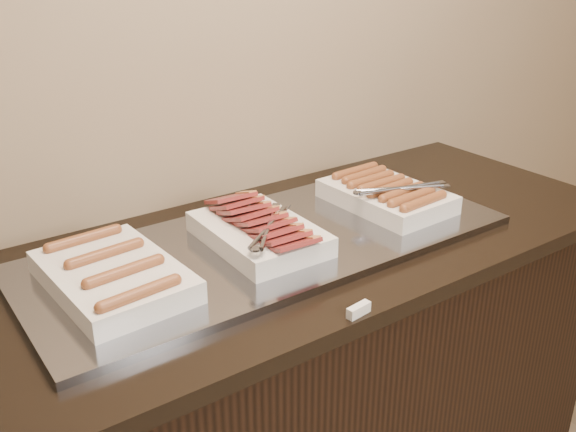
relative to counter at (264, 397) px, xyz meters
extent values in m
cube|color=#9E896B|center=(0.00, 0.37, 0.95)|extent=(6.00, 0.05, 2.80)
cube|color=black|center=(0.00, 0.00, -0.02)|extent=(2.00, 0.70, 0.86)
cube|color=black|center=(0.00, 0.00, 0.43)|extent=(2.06, 0.76, 0.04)
cube|color=gray|center=(0.03, 0.00, 0.46)|extent=(1.20, 0.50, 0.02)
cube|color=silver|center=(-0.37, 0.00, 0.49)|extent=(0.26, 0.37, 0.05)
cylinder|color=#94552E|center=(-0.37, -0.15, 0.52)|extent=(0.16, 0.04, 0.03)
cylinder|color=#94552E|center=(-0.36, -0.05, 0.52)|extent=(0.16, 0.04, 0.03)
cylinder|color=#94552E|center=(-0.37, 0.05, 0.52)|extent=(0.16, 0.04, 0.03)
cylinder|color=#94552E|center=(-0.38, 0.15, 0.52)|extent=(0.16, 0.04, 0.03)
cube|color=silver|center=(0.00, 0.00, 0.49)|extent=(0.23, 0.34, 0.05)
cube|color=maroon|center=(0.00, -0.13, 0.52)|extent=(0.12, 0.09, 0.04)
cube|color=maroon|center=(0.00, -0.10, 0.52)|extent=(0.11, 0.09, 0.04)
cube|color=maroon|center=(0.00, -0.07, 0.52)|extent=(0.11, 0.09, 0.04)
cube|color=maroon|center=(0.00, -0.03, 0.53)|extent=(0.11, 0.09, 0.04)
cube|color=maroon|center=(0.00, 0.00, 0.53)|extent=(0.12, 0.09, 0.04)
cube|color=maroon|center=(-0.01, 0.03, 0.53)|extent=(0.12, 0.09, 0.04)
cube|color=maroon|center=(0.00, 0.07, 0.54)|extent=(0.12, 0.10, 0.04)
cube|color=maroon|center=(0.00, 0.10, 0.54)|extent=(0.11, 0.09, 0.04)
cube|color=maroon|center=(0.00, 0.13, 0.54)|extent=(0.12, 0.10, 0.04)
cube|color=silver|center=(0.41, 0.00, 0.49)|extent=(0.24, 0.35, 0.05)
cylinder|color=#94552E|center=(0.41, -0.14, 0.52)|extent=(0.15, 0.04, 0.03)
cylinder|color=#94552E|center=(0.41, -0.10, 0.52)|extent=(0.15, 0.03, 0.03)
cylinder|color=#94552E|center=(0.41, -0.06, 0.52)|extent=(0.15, 0.04, 0.03)
cylinder|color=#94552E|center=(0.41, -0.02, 0.52)|extent=(0.15, 0.04, 0.03)
cylinder|color=#94552E|center=(0.41, 0.02, 0.52)|extent=(0.15, 0.03, 0.03)
cylinder|color=#94552E|center=(0.41, 0.06, 0.52)|extent=(0.15, 0.03, 0.03)
cylinder|color=#94552E|center=(0.42, 0.10, 0.52)|extent=(0.15, 0.04, 0.03)
cylinder|color=#94552E|center=(0.42, 0.14, 0.52)|extent=(0.15, 0.03, 0.03)
cube|color=silver|center=(0.00, -0.36, 0.46)|extent=(0.06, 0.02, 0.02)
camera|label=1|loc=(-0.76, -1.18, 1.15)|focal=40.00mm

